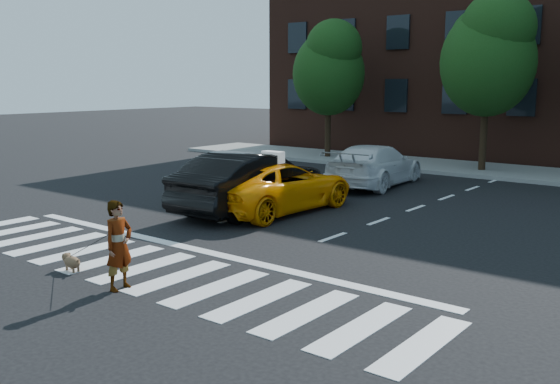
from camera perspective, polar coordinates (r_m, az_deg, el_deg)
name	(u,v)px	position (r m, az deg, el deg)	size (l,w,h in m)	color
ground	(144,268)	(12.78, -12.34, -6.79)	(120.00, 120.00, 0.00)	black
crosswalk	(144,268)	(12.78, -12.34, -6.76)	(13.00, 2.40, 0.01)	silver
stop_line	(201,251)	(13.81, -7.21, -5.35)	(12.00, 0.30, 0.01)	silver
sidewalk_far	(474,169)	(27.19, 17.31, 2.01)	(30.00, 4.00, 0.15)	slate
building	(538,34)	(34.16, 22.48, 13.23)	(26.00, 10.00, 12.00)	#442218
tree_left	(329,65)	(29.72, 4.52, 11.52)	(3.39, 3.38, 6.50)	black
tree_mid	(489,51)	(26.33, 18.57, 12.13)	(3.69, 3.69, 7.10)	black
taxi	(277,186)	(17.82, -0.24, 0.52)	(2.34, 5.07, 1.41)	#FF9305
black_sedan	(250,181)	(17.78, -2.80, 0.97)	(1.80, 5.17, 1.70)	black
white_suv	(375,165)	(22.41, 8.64, 2.44)	(2.06, 5.07, 1.47)	silver
woman	(119,245)	(11.38, -14.53, -4.75)	(0.59, 0.39, 1.61)	#999999
dog	(71,261)	(12.89, -18.57, -6.02)	(0.60, 0.26, 0.34)	brown
taxi_sign	(273,157)	(17.55, -0.64, 3.22)	(0.65, 0.28, 0.32)	white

